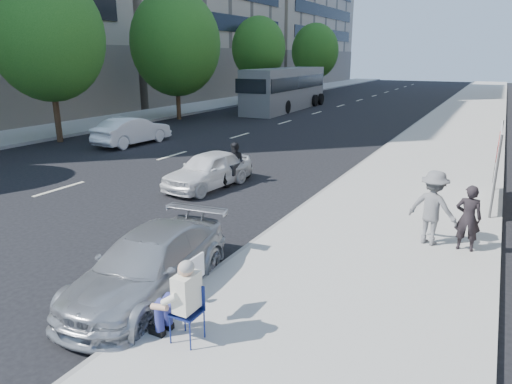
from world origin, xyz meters
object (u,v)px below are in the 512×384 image
Objects in this scene: seated_protester at (181,294)px; pedestrian_woman at (468,218)px; white_sedan_mid at (132,131)px; bus at (286,89)px; jogger at (433,208)px; protest_banner at (497,160)px; white_sedan_near at (208,170)px; parked_sedan at (149,265)px; motorcycle at (236,165)px.

pedestrian_woman reaches higher than seated_protester.
white_sedan_mid is 17.78m from bus.
jogger is 0.55× the size of protest_banner.
bus reaches higher than jogger.
protest_banner is 8.72m from white_sedan_near.
protest_banner is at bearing -90.88° from jogger.
seated_protester is at bearing 78.67° from jogger.
white_sedan_near is at bearing 121.14° from seated_protester.
white_sedan_mid reaches higher than parked_sedan.
motorcycle is (-7.87, -1.18, -0.76)m from protest_banner.
protest_banner is 25.82m from bus.
jogger is 1.15× the size of pedestrian_woman.
motorcycle is (-3.98, 8.40, -0.24)m from seated_protester.
pedestrian_woman is at bearing 57.82° from seated_protester.
protest_banner is (3.89, 9.59, 0.53)m from seated_protester.
parked_sedan is 1.14× the size of white_sedan_near.
pedestrian_woman is 6.74m from parked_sedan.
bus reaches higher than motorcycle.
protest_banner is 8.00m from motorcycle.
pedestrian_woman reaches higher than motorcycle.
white_sedan_near is (-8.43, -2.07, -0.80)m from protest_banner.
bus is at bearing 127.75° from protest_banner.
white_sedan_near is at bearing -166.21° from protest_banner.
jogger is 0.41× the size of white_sedan_mid.
jogger is 0.42× the size of parked_sedan.
motorcycle is 0.17× the size of bus.
pedestrian_woman is at bearing -59.92° from bus.
protest_banner is at bearing 1.70° from motorcycle.
motorcycle is at bearing 115.35° from seated_protester.
seated_protester is 8.78m from white_sedan_near.
jogger is 0.82× the size of motorcycle.
white_sedan_mid is (-12.21, 12.25, -0.19)m from seated_protester.
protest_banner is 1.49× the size of motorcycle.
protest_banner is at bearing -54.36° from bus.
protest_banner is at bearing 20.21° from white_sedan_near.
seated_protester is 0.43× the size of protest_banner.
white_sedan_mid is (-16.10, 2.67, -0.72)m from protest_banner.
motorcycle is (-6.73, 2.84, -0.36)m from jogger.
parked_sedan is at bearing 62.11° from jogger.
parked_sedan is (-4.24, -4.57, -0.41)m from jogger.
jogger reaches higher than parked_sedan.
motorcycle is at bearing -23.41° from pedestrian_woman.
seated_protester is 0.33× the size of parked_sedan.
white_sedan_near is at bearing -73.95° from bus.
white_sedan_near is 1.72× the size of motorcycle.
motorcycle is (-7.47, 2.86, -0.25)m from pedestrian_woman.
parked_sedan is at bearing -72.34° from bus.
seated_protester is 0.11× the size of bus.
jogger is 0.48× the size of white_sedan_near.
bus is at bearing -44.06° from jogger.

